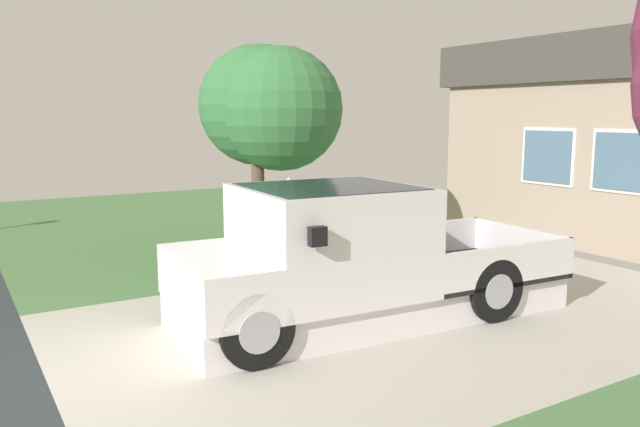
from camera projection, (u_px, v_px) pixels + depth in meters
pickup_truck at (342, 261)px, 7.71m from camera, size 2.20×5.11×1.71m
person_with_hat at (289, 229)px, 9.01m from camera, size 0.51×0.51×1.68m
handbag at (270, 282)px, 9.21m from camera, size 0.33×0.22×0.40m
front_yard_tree at (270, 108)px, 11.05m from camera, size 2.67×2.33×3.80m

